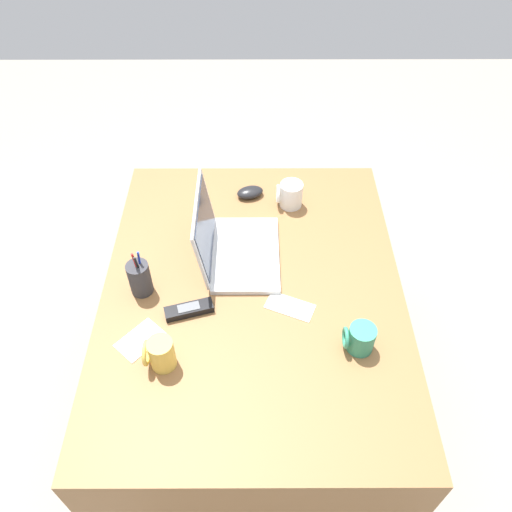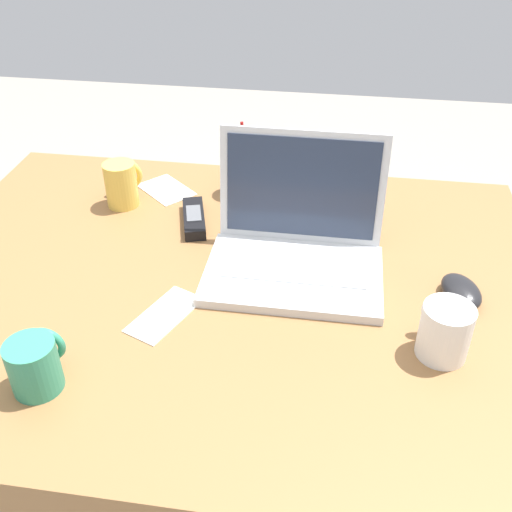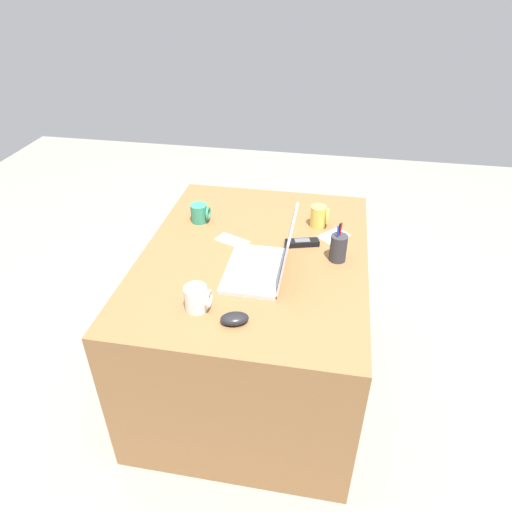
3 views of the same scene
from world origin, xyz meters
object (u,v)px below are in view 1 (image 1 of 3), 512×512
computer_mouse (250,192)px  pen_holder (140,278)px  coffee_mug_white (290,195)px  cordless_phone (189,310)px  coffee_mug_tall (160,354)px  coffee_mug_spare (360,338)px  laptop (232,245)px

computer_mouse → pen_holder: bearing=125.4°
coffee_mug_white → pen_holder: 0.63m
coffee_mug_white → cordless_phone: (-0.49, 0.33, -0.04)m
coffee_mug_tall → coffee_mug_spare: bearing=-84.6°
computer_mouse → coffee_mug_tall: coffee_mug_tall is taller
coffee_mug_spare → cordless_phone: bearing=75.8°
coffee_mug_tall → laptop: bearing=-24.2°
coffee_mug_spare → pen_holder: (0.21, 0.65, 0.02)m
coffee_mug_spare → pen_holder: size_ratio=0.51×
computer_mouse → coffee_mug_spare: bearing=-172.8°
laptop → coffee_mug_white: bearing=-38.1°
pen_holder → cordless_phone: bearing=-119.2°
laptop → pen_holder: size_ratio=1.92×
laptop → coffee_mug_white: size_ratio=3.53×
laptop → coffee_mug_tall: 0.45m
pen_holder → coffee_mug_tall: bearing=-160.2°
cordless_phone → computer_mouse: bearing=-18.6°
coffee_mug_tall → pen_holder: pen_holder is taller
cordless_phone → pen_holder: bearing=60.8°
coffee_mug_white → coffee_mug_tall: size_ratio=0.93×
laptop → cordless_phone: (-0.23, 0.12, -0.04)m
cordless_phone → pen_holder: (0.09, 0.15, 0.05)m
laptop → coffee_mug_white: 0.33m
coffee_mug_tall → coffee_mug_spare: coffee_mug_tall is taller
coffee_mug_white → coffee_mug_spare: coffee_mug_white is taller
computer_mouse → coffee_mug_spare: coffee_mug_spare is taller
coffee_mug_tall → cordless_phone: size_ratio=0.67×
computer_mouse → cordless_phone: (-0.54, 0.18, -0.01)m
coffee_mug_white → coffee_mug_spare: 0.63m
coffee_mug_white → laptop: bearing=141.9°
laptop → pen_holder: (-0.15, 0.28, 0.01)m
computer_mouse → cordless_phone: bearing=143.3°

